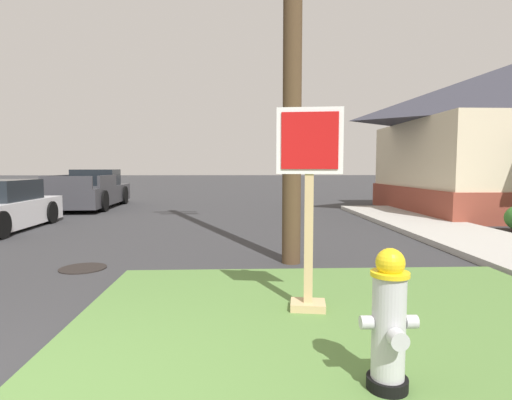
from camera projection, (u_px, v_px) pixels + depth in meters
name	position (u px, v px, depth m)	size (l,w,h in m)	color
grass_corner_patch	(353.00, 332.00, 3.78)	(5.35, 4.43, 0.08)	#567F3D
sidewalk_strip	(498.00, 246.00, 7.74)	(2.20, 15.29, 0.12)	#B2AFA8
fire_hydrant	(389.00, 323.00, 2.69)	(0.38, 0.34, 0.96)	black
stop_sign	(309.00, 216.00, 4.17)	(0.66, 0.33, 2.08)	tan
manhole_cover	(83.00, 268.00, 6.28)	(0.70, 0.70, 0.02)	black
pickup_truck_charcoal	(91.00, 192.00, 15.81)	(2.17, 5.20, 1.48)	#38383D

